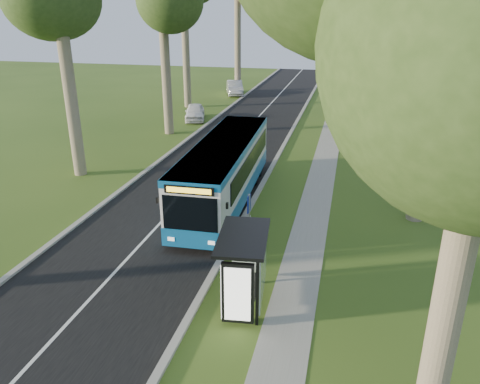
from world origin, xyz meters
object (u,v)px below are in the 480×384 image
object	(u,v)px
car_white	(195,112)
car_silver	(235,88)
bus_shelter	(245,262)
litter_bin	(253,235)
bus	(225,171)
bus_stop_sign	(249,219)

from	to	relation	value
car_white	car_silver	distance (m)	12.82
bus_shelter	litter_bin	distance (m)	4.38
bus	bus_stop_sign	distance (m)	5.82
bus_stop_sign	car_white	world-z (taller)	bus_stop_sign
bus_shelter	car_white	distance (m)	27.15
bus_stop_sign	car_white	xyz separation A→B (m)	(-9.53, 22.07, -0.97)
bus_stop_sign	bus	bearing A→B (deg)	117.11
litter_bin	car_silver	bearing A→B (deg)	105.18
bus	car_silver	distance (m)	30.36
bus_stop_sign	litter_bin	bearing A→B (deg)	96.47
bus_stop_sign	car_silver	distance (m)	36.09
bus	bus_stop_sign	xyz separation A→B (m)	(2.36, -5.32, 0.08)
car_white	car_silver	size ratio (longest dim) A/B	0.87
bus_stop_sign	bus_shelter	world-z (taller)	bus_stop_sign
litter_bin	car_white	xyz separation A→B (m)	(-9.47, 21.01, 0.19)
bus_shelter	car_silver	world-z (taller)	bus_shelter
bus	car_white	bearing A→B (deg)	111.25
bus_stop_sign	bus_shelter	size ratio (longest dim) A/B	0.91
bus	car_silver	bearing A→B (deg)	101.16
bus_stop_sign	litter_bin	size ratio (longest dim) A/B	2.77
bus	bus_stop_sign	bearing A→B (deg)	-68.01
car_white	car_silver	world-z (taller)	car_silver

